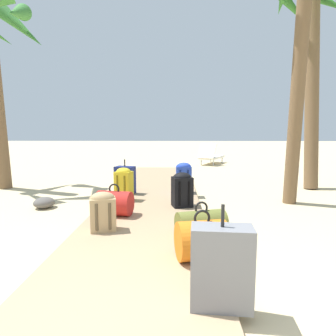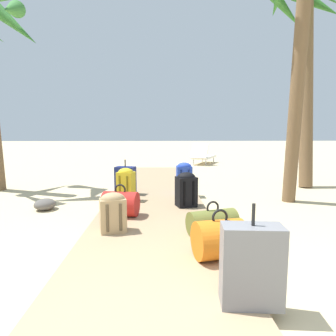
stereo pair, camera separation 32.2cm
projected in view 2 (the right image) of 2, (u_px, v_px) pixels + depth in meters
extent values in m
plane|color=#D1BA8C|center=(154.00, 212.00, 4.80)|extent=(60.00, 60.00, 0.00)
cube|color=tan|center=(155.00, 197.00, 5.63)|extent=(1.67, 8.41, 0.08)
cube|color=#2847B7|center=(184.00, 179.00, 5.84)|extent=(0.31, 0.27, 0.53)
ellipsoid|color=#2847B7|center=(184.00, 166.00, 5.81)|extent=(0.29, 0.25, 0.15)
cylinder|color=navy|center=(181.00, 181.00, 5.71)|extent=(0.04, 0.04, 0.42)
cylinder|color=navy|center=(189.00, 180.00, 5.72)|extent=(0.04, 0.04, 0.42)
cube|color=slate|center=(251.00, 266.00, 2.08)|extent=(0.44, 0.25, 0.58)
cylinder|color=black|center=(253.00, 215.00, 2.03)|extent=(0.02, 0.02, 0.16)
cube|color=tan|center=(113.00, 215.00, 3.61)|extent=(0.35, 0.29, 0.41)
ellipsoid|color=tan|center=(113.00, 199.00, 3.58)|extent=(0.34, 0.27, 0.15)
cylinder|color=brown|center=(107.00, 218.00, 3.48)|extent=(0.04, 0.04, 0.33)
cylinder|color=brown|center=(121.00, 217.00, 3.53)|extent=(0.04, 0.04, 0.33)
cylinder|color=red|center=(121.00, 204.00, 4.27)|extent=(0.55, 0.44, 0.36)
torus|color=black|center=(120.00, 190.00, 4.24)|extent=(0.17, 0.05, 0.16)
cube|color=black|center=(186.00, 192.00, 4.80)|extent=(0.36, 0.33, 0.48)
ellipsoid|color=black|center=(186.00, 177.00, 4.77)|extent=(0.35, 0.31, 0.15)
cylinder|color=black|center=(184.00, 194.00, 4.66)|extent=(0.04, 0.04, 0.39)
cylinder|color=black|center=(194.00, 193.00, 4.70)|extent=(0.04, 0.04, 0.39)
cylinder|color=orange|center=(219.00, 239.00, 2.86)|extent=(0.54, 0.47, 0.38)
torus|color=black|center=(220.00, 217.00, 2.83)|extent=(0.17, 0.06, 0.16)
cylinder|color=olive|center=(212.00, 222.00, 3.52)|extent=(0.64, 0.46, 0.29)
torus|color=black|center=(213.00, 208.00, 3.50)|extent=(0.16, 0.07, 0.16)
cube|color=navy|center=(125.00, 180.00, 5.72)|extent=(0.42, 0.33, 0.53)
cylinder|color=black|center=(125.00, 163.00, 5.68)|extent=(0.02, 0.02, 0.14)
cube|color=gold|center=(126.00, 186.00, 5.19)|extent=(0.33, 0.30, 0.51)
ellipsoid|color=gold|center=(126.00, 172.00, 5.16)|extent=(0.32, 0.28, 0.14)
cylinder|color=#6D5E11|center=(120.00, 187.00, 5.10)|extent=(0.04, 0.04, 0.41)
cylinder|color=#6D5E11|center=(127.00, 188.00, 5.06)|extent=(0.04, 0.04, 0.41)
cylinder|color=brown|center=(297.00, 84.00, 5.12)|extent=(0.23, 0.45, 4.22)
cylinder|color=brown|center=(306.00, 90.00, 6.76)|extent=(0.30, 0.78, 4.47)
cone|color=#2D6B28|center=(317.00, 4.00, 6.98)|extent=(1.16, 1.02, 1.01)
cone|color=#2D6B28|center=(283.00, 6.00, 7.18)|extent=(1.54, 0.99, 1.12)
cone|color=#387A33|center=(11.00, 9.00, 6.05)|extent=(0.56, 1.14, 0.71)
cone|color=#387A33|center=(14.00, 25.00, 6.66)|extent=(1.46, 0.84, 1.22)
cube|color=white|center=(204.00, 157.00, 11.57)|extent=(1.14, 1.52, 0.08)
cube|color=white|center=(200.00, 151.00, 10.99)|extent=(0.73, 0.64, 0.55)
cylinder|color=silver|center=(202.00, 159.00, 12.19)|extent=(0.04, 0.04, 0.22)
cylinder|color=silver|center=(214.00, 160.00, 12.00)|extent=(0.04, 0.04, 0.22)
cylinder|color=silver|center=(194.00, 162.00, 11.17)|extent=(0.04, 0.04, 0.22)
cylinder|color=silver|center=(206.00, 162.00, 10.98)|extent=(0.04, 0.04, 0.22)
ellipsoid|color=#5B5651|center=(45.00, 204.00, 4.90)|extent=(0.44, 0.46, 0.19)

